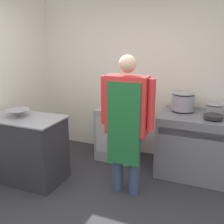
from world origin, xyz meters
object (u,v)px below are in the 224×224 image
object	(u,v)px
fridge_unit	(117,133)
mixing_bowl	(18,113)
stock_pot	(183,101)
saute_pan	(213,116)
stove	(195,145)
person_cook	(126,118)
sauce_pot	(214,108)

from	to	relation	value
fridge_unit	mixing_bowl	bearing A→B (deg)	-131.15
stock_pot	saute_pan	xyz separation A→B (m)	(0.44, -0.26, -0.12)
stove	saute_pan	xyz separation A→B (m)	(0.21, -0.13, 0.49)
fridge_unit	saute_pan	world-z (taller)	saute_pan
person_cook	stock_pot	xyz separation A→B (m)	(0.54, 0.97, 0.05)
stock_pot	sauce_pot	size ratio (longest dim) A/B	1.37
mixing_bowl	saute_pan	xyz separation A→B (m)	(2.47, 0.92, -0.02)
person_cook	stove	bearing A→B (deg)	47.20
person_cook	sauce_pot	xyz separation A→B (m)	(0.98, 0.97, -0.02)
stove	saute_pan	world-z (taller)	saute_pan
stock_pot	saute_pan	world-z (taller)	stock_pot
mixing_bowl	saute_pan	bearing A→B (deg)	20.44
mixing_bowl	stock_pot	world-z (taller)	stock_pot
mixing_bowl	saute_pan	distance (m)	2.63
stove	person_cook	distance (m)	1.27
fridge_unit	stock_pot	bearing A→B (deg)	1.42
stock_pot	sauce_pot	distance (m)	0.44
stock_pot	sauce_pot	world-z (taller)	stock_pot
person_cook	stock_pot	world-z (taller)	person_cook
stove	sauce_pot	size ratio (longest dim) A/B	4.35
stove	saute_pan	bearing A→B (deg)	-31.98
fridge_unit	mixing_bowl	xyz separation A→B (m)	(-1.01, -1.15, 0.54)
mixing_bowl	saute_pan	size ratio (longest dim) A/B	1.25
sauce_pot	mixing_bowl	bearing A→B (deg)	-154.44
fridge_unit	saute_pan	bearing A→B (deg)	-9.16
stock_pot	mixing_bowl	bearing A→B (deg)	-149.81
person_cook	stock_pot	size ratio (longest dim) A/B	5.43
fridge_unit	person_cook	world-z (taller)	person_cook
mixing_bowl	saute_pan	world-z (taller)	mixing_bowl
mixing_bowl	stock_pot	size ratio (longest dim) A/B	0.99
person_cook	mixing_bowl	bearing A→B (deg)	-171.85
fridge_unit	stove	bearing A→B (deg)	-4.84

